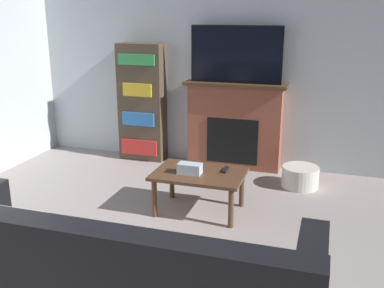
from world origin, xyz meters
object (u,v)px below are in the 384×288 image
(fireplace, at_px, (234,125))
(tv, at_px, (236,55))
(bookshelf, at_px, (142,103))
(storage_basket, at_px, (300,177))
(coffee_table, at_px, (199,178))

(fireplace, xyz_separation_m, tv, (0.00, -0.02, 0.85))
(tv, xyz_separation_m, bookshelf, (-1.20, -0.00, -0.64))
(tv, height_order, bookshelf, tv)
(bookshelf, xyz_separation_m, storage_basket, (2.05, -0.42, -0.62))
(fireplace, distance_m, bookshelf, 1.22)
(fireplace, bearing_deg, storage_basket, -27.45)
(fireplace, relative_size, bookshelf, 0.83)
(bookshelf, bearing_deg, storage_basket, -11.50)
(bookshelf, bearing_deg, tv, 0.13)
(tv, distance_m, storage_basket, 1.58)
(storage_basket, bearing_deg, fireplace, 152.55)
(fireplace, relative_size, tv, 1.14)
(coffee_table, bearing_deg, fireplace, 88.61)
(tv, bearing_deg, storage_basket, -26.38)
(tv, distance_m, bookshelf, 1.36)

